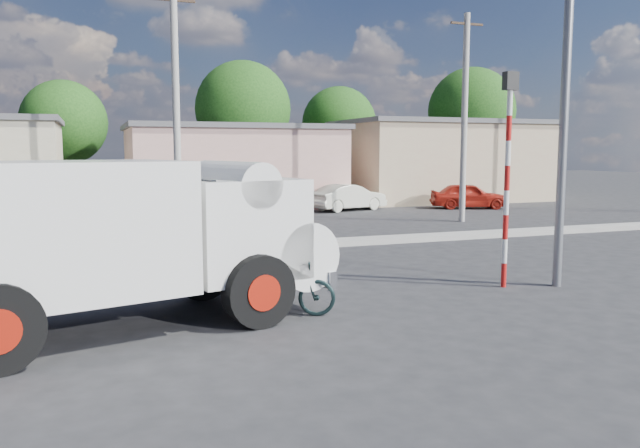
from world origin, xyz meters
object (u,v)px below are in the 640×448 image
object	(u,v)px
streetlight	(561,41)
car_red	(469,196)
car_cream	(348,197)
traffic_pole	(508,161)
cyclist	(280,264)
bicycle	(281,287)
truck	(131,236)

from	to	relation	value
streetlight	car_red	bearing A→B (deg)	61.89
car_cream	traffic_pole	size ratio (longest dim) A/B	0.85
cyclist	streetlight	distance (m)	7.17
car_cream	car_red	size ratio (longest dim) A/B	1.02
cyclist	car_red	world-z (taller)	cyclist
bicycle	car_cream	xyz separation A→B (m)	(8.33, 16.82, 0.12)
truck	bicycle	distance (m)	2.60
traffic_pole	bicycle	bearing A→B (deg)	-173.62
cyclist	streetlight	size ratio (longest dim) A/B	0.20
truck	car_cream	xyz separation A→B (m)	(10.74, 16.68, -0.86)
bicycle	cyclist	distance (m)	0.40
truck	traffic_pole	world-z (taller)	traffic_pole
bicycle	cyclist	xyz separation A→B (m)	(0.00, 0.00, 0.40)
streetlight	traffic_pole	bearing A→B (deg)	162.27
bicycle	traffic_pole	size ratio (longest dim) A/B	0.43
car_red	streetlight	distance (m)	18.08
streetlight	bicycle	bearing A→B (deg)	-177.53
truck	car_red	size ratio (longest dim) A/B	1.87
car_cream	streetlight	world-z (taller)	streetlight
car_red	car_cream	bearing A→B (deg)	100.17
cyclist	traffic_pole	bearing A→B (deg)	-62.25
car_cream	cyclist	bearing A→B (deg)	137.39
bicycle	streetlight	bearing A→B (deg)	-66.15
bicycle	truck	bearing A→B (deg)	108.03
truck	traffic_pole	xyz separation A→B (m)	(7.37, 0.41, 1.12)
car_red	cyclist	bearing A→B (deg)	158.77
truck	car_cream	size ratio (longest dim) A/B	1.83
cyclist	car_red	bearing A→B (deg)	-20.63
bicycle	streetlight	xyz separation A→B (m)	(5.90, 0.25, 4.47)
car_cream	bicycle	bearing A→B (deg)	137.39
bicycle	car_cream	size ratio (longest dim) A/B	0.50
cyclist	car_cream	world-z (taller)	cyclist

